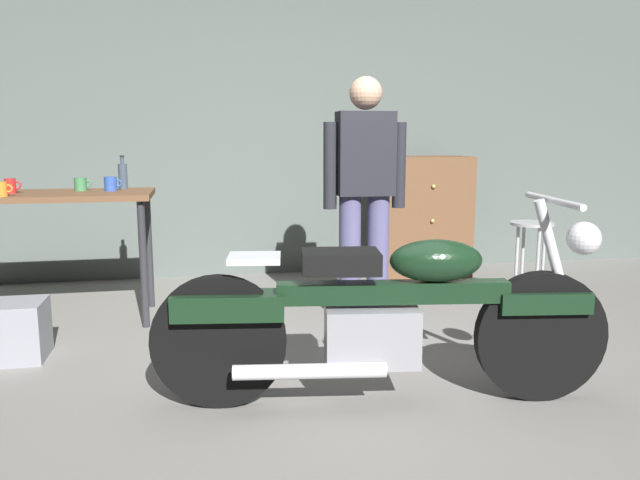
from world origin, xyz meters
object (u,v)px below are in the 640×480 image
Objects in this scene: bottle at (123,175)px; mug_orange_travel at (2,189)px; mug_red_diner at (11,186)px; motorcycle at (386,313)px; mug_blue_enamel at (111,184)px; storage_bin at (5,331)px; wooden_dresser at (423,218)px; person_standing at (365,188)px; shop_stool at (531,241)px; mug_green_speckled at (81,184)px.

mug_orange_travel is at bearing -146.42° from bottle.
mug_orange_travel is 0.23m from mug_red_diner.
mug_blue_enamel is at bearing 137.15° from motorcycle.
bottle is (0.69, 0.45, 0.05)m from mug_orange_travel.
mug_red_diner is 0.87× the size of mug_blue_enamel.
storage_bin is 1.83× the size of bottle.
mug_red_diner is 0.43× the size of bottle.
motorcycle reaches higher than storage_bin.
person_standing is at bearing -126.49° from wooden_dresser.
person_standing reaches higher than motorcycle.
mug_blue_enamel reaches higher than shop_stool.
person_standing is 1.75m from bottle.
wooden_dresser is at bearing 26.61° from storage_bin.
mug_red_diner is (-3.67, 0.24, 0.45)m from shop_stool.
motorcycle is at bearing 81.32° from person_standing.
person_standing is at bearing -19.70° from bottle.
storage_bin is at bearing -172.13° from shop_stool.
mug_blue_enamel reaches higher than mug_orange_travel.
mug_blue_enamel is (-2.59, -0.74, 0.40)m from wooden_dresser.
wooden_dresser is at bearing 16.03° from mug_blue_enamel.
person_standing reaches higher than mug_red_diner.
mug_orange_travel reaches higher than storage_bin.
bottle is (0.59, 0.96, 0.83)m from storage_bin.
motorcycle reaches higher than mug_orange_travel.
shop_stool is at bearing -6.00° from mug_blue_enamel.
bottle is at bearing 66.18° from mug_blue_enamel.
mug_blue_enamel is (-1.71, 0.44, 0.02)m from person_standing.
bottle is at bearing 20.19° from mug_green_speckled.
person_standing is 15.93× the size of mug_orange_travel.
bottle is (-1.39, 1.94, 0.55)m from motorcycle.
shop_stool is 5.33× the size of mug_blue_enamel.
shop_stool is 5.49× the size of mug_green_speckled.
mug_blue_enamel is at bearing -163.97° from wooden_dresser.
person_standing is at bearing -8.74° from mug_red_diner.
storage_bin is 4.20× the size of mug_red_diner.
wooden_dresser reaches higher than shop_stool.
person_standing is at bearing -14.28° from mug_green_speckled.
motorcycle is 9.04× the size of bottle.
mug_green_speckled is (-2.79, -0.69, 0.40)m from wooden_dresser.
bottle reaches higher than storage_bin.
person_standing reaches higher than storage_bin.
mug_red_diner is (-0.42, -0.13, 0.00)m from mug_green_speckled.
mug_red_diner reaches higher than mug_orange_travel.
mug_red_diner is at bearing -165.64° from wooden_dresser.
mug_green_speckled is 0.97× the size of mug_blue_enamel.
motorcycle is 4.95× the size of storage_bin.
wooden_dresser is at bearing 74.13° from motorcycle.
mug_red_diner reaches higher than motorcycle.
wooden_dresser is at bearing 13.25° from bottle.
shop_stool is 3.30m from mug_green_speckled.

